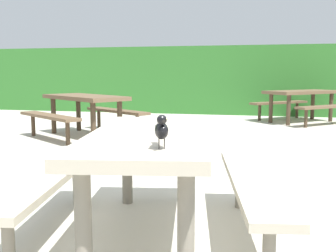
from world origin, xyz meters
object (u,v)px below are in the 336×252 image
Objects in this scene: bird_grackle at (162,129)px; picnic_table_mid_right at (85,106)px; picnic_table_foreground at (149,158)px; picnic_table_mid_left at (302,98)px.

bird_grackle is 5.32m from picnic_table_mid_right.
bird_grackle is at bearing -67.83° from picnic_table_foreground.
picnic_table_mid_left and picnic_table_mid_right have the same top height.
picnic_table_mid_left is 1.02× the size of picnic_table_mid_right.
picnic_table_mid_left is at bearing 76.71° from picnic_table_foreground.
picnic_table_mid_right is (-2.35, 4.05, 0.00)m from picnic_table_foreground.
picnic_table_mid_right is at bearing 119.24° from bird_grackle.
picnic_table_mid_left is 5.05m from picnic_table_mid_right.
picnic_table_mid_left is (1.44, 7.68, -0.29)m from bird_grackle.
picnic_table_foreground is 0.83× the size of picnic_table_mid_right.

